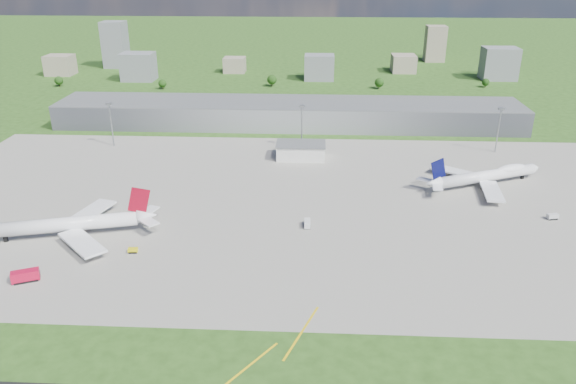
{
  "coord_description": "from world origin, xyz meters",
  "views": [
    {
      "loc": [
        17.97,
        -192.49,
        104.07
      ],
      "look_at": [
        6.52,
        30.55,
        9.0
      ],
      "focal_mm": 35.0,
      "sensor_mm": 36.0,
      "label": 1
    }
  ],
  "objects_px": {
    "fire_truck": "(25,276)",
    "tug_yellow": "(133,250)",
    "airliner_red_twin": "(71,225)",
    "van_white_near": "(307,224)",
    "airliner_blue_quad": "(487,176)",
    "van_white_far": "(553,217)"
  },
  "relations": [
    {
      "from": "van_white_near",
      "to": "airliner_blue_quad",
      "type": "bearing_deg",
      "value": -61.44
    },
    {
      "from": "fire_truck",
      "to": "tug_yellow",
      "type": "bearing_deg",
      "value": 11.48
    },
    {
      "from": "airliner_blue_quad",
      "to": "fire_truck",
      "type": "distance_m",
      "value": 206.36
    },
    {
      "from": "airliner_red_twin",
      "to": "airliner_blue_quad",
      "type": "bearing_deg",
      "value": -175.41
    },
    {
      "from": "van_white_near",
      "to": "airliner_red_twin",
      "type": "bearing_deg",
      "value": 96.23
    },
    {
      "from": "airliner_red_twin",
      "to": "airliner_blue_quad",
      "type": "height_order",
      "value": "airliner_red_twin"
    },
    {
      "from": "airliner_red_twin",
      "to": "van_white_near",
      "type": "relative_size",
      "value": 11.76
    },
    {
      "from": "van_white_far",
      "to": "tug_yellow",
      "type": "bearing_deg",
      "value": -179.45
    },
    {
      "from": "airliner_red_twin",
      "to": "van_white_near",
      "type": "bearing_deg",
      "value": 173.12
    },
    {
      "from": "tug_yellow",
      "to": "airliner_red_twin",
      "type": "bearing_deg",
      "value": 150.49
    },
    {
      "from": "airliner_red_twin",
      "to": "fire_truck",
      "type": "bearing_deg",
      "value": 71.22
    },
    {
      "from": "airliner_red_twin",
      "to": "fire_truck",
      "type": "distance_m",
      "value": 34.16
    },
    {
      "from": "van_white_near",
      "to": "van_white_far",
      "type": "xyz_separation_m",
      "value": [
        103.91,
        12.47,
        -0.22
      ]
    },
    {
      "from": "tug_yellow",
      "to": "van_white_far",
      "type": "xyz_separation_m",
      "value": [
        169.21,
        37.58,
        0.29
      ]
    },
    {
      "from": "airliner_red_twin",
      "to": "tug_yellow",
      "type": "height_order",
      "value": "airliner_red_twin"
    },
    {
      "from": "airliner_blue_quad",
      "to": "van_white_near",
      "type": "xyz_separation_m",
      "value": [
        -86.21,
        -50.05,
        -3.39
      ]
    },
    {
      "from": "airliner_blue_quad",
      "to": "van_white_far",
      "type": "relative_size",
      "value": 12.6
    },
    {
      "from": "fire_truck",
      "to": "tug_yellow",
      "type": "height_order",
      "value": "fire_truck"
    },
    {
      "from": "airliner_blue_quad",
      "to": "van_white_far",
      "type": "bearing_deg",
      "value": -88.51
    },
    {
      "from": "airliner_blue_quad",
      "to": "tug_yellow",
      "type": "relative_size",
      "value": 16.57
    },
    {
      "from": "fire_truck",
      "to": "van_white_far",
      "type": "relative_size",
      "value": 1.94
    },
    {
      "from": "fire_truck",
      "to": "tug_yellow",
      "type": "relative_size",
      "value": 2.55
    }
  ]
}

